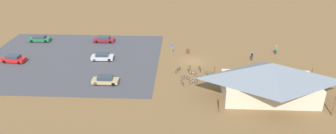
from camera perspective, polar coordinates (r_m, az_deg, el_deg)
ground at (r=62.53m, az=4.56°, el=0.97°), size 160.00×160.00×0.00m
parking_lot_asphalt at (r=65.96m, az=-16.81°, el=1.28°), size 34.46×28.66×0.05m
bike_pavilion at (r=50.95m, az=17.70°, el=-2.03°), size 16.26×9.36×5.92m
trash_bin at (r=66.14m, az=3.54°, el=2.82°), size 0.60×0.60×0.90m
lot_sign at (r=65.13m, az=0.70°, el=3.41°), size 0.56×0.08×2.20m
bicycle_yellow_edge_north at (r=60.48m, az=17.90°, el=-0.70°), size 0.48×1.73×0.87m
bicycle_silver_by_bin at (r=54.13m, az=4.55°, el=-2.61°), size 1.59×0.80×0.84m
bicycle_purple_yard_front at (r=55.40m, az=5.66°, el=-1.99°), size 1.72×0.59×0.84m
bicycle_blue_edge_south at (r=55.44m, az=3.12°, el=-1.90°), size 1.56×0.58×0.77m
bicycle_teal_front_row at (r=57.24m, az=7.38°, el=-1.15°), size 1.60×0.79×0.77m
bicycle_green_mid_cluster at (r=58.72m, az=5.66°, el=-0.33°), size 0.48×1.77×0.86m
bicycle_white_lone_east at (r=57.22m, az=4.42°, el=-1.03°), size 1.47×0.83×0.76m
bicycle_black_yard_left at (r=58.04m, az=1.79°, el=-0.53°), size 1.00×1.47×0.88m
bicycle_orange_yard_center at (r=55.41m, az=7.38°, el=-2.06°), size 1.77×0.48×0.82m
bicycle_red_near_porch at (r=58.62m, az=12.66°, el=-0.91°), size 1.66×0.48×0.86m
bicycle_yellow_near_sign at (r=58.81m, az=3.78°, el=-0.23°), size 0.61×1.65×0.85m
bicycle_silver_back_row at (r=53.79m, az=2.56°, el=-2.78°), size 0.59×1.59×0.76m
car_silver_second_row at (r=63.90m, az=-11.56°, el=1.82°), size 4.31×2.02×1.44m
car_red_back_corner at (r=68.44m, az=-25.72°, el=1.33°), size 4.66×2.24×1.45m
car_maroon_near_entry at (r=73.24m, az=-11.29°, el=4.86°), size 4.58×1.84×1.38m
car_green_far_end at (r=77.72m, az=-21.81°, el=4.69°), size 4.67×1.83×1.35m
car_tan_end_stall at (r=54.76m, az=-11.07°, el=-2.27°), size 4.43×1.80×1.40m
visitor_crossing_yard at (r=64.71m, az=14.66°, el=1.91°), size 0.39×0.40×1.70m
visitor_at_bikes at (r=69.04m, az=18.60°, el=2.94°), size 0.36×0.39×1.82m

